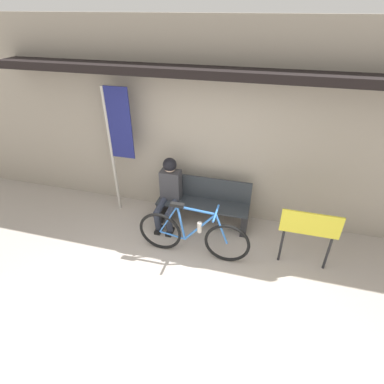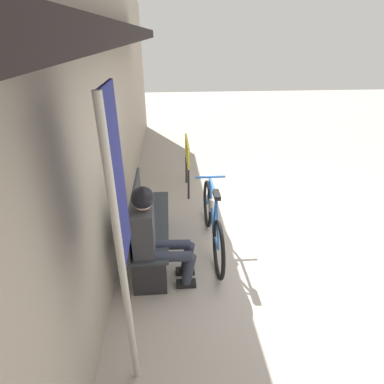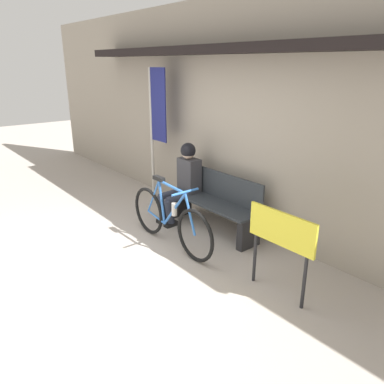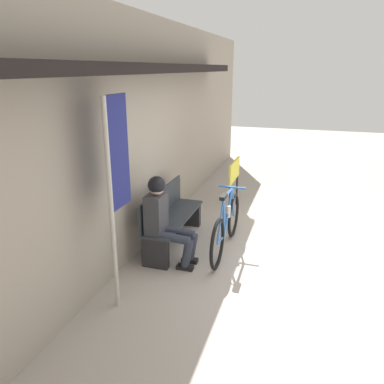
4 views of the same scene
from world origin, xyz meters
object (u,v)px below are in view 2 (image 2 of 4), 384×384
Objects in this scene: bicycle at (212,222)px; banner_pole at (119,215)px; park_bench_near at (147,225)px; person_seated at (154,232)px; signboard at (187,154)px.

bicycle is 2.06m from banner_pole.
park_bench_near is 0.65m from person_seated.
person_seated is at bearing -168.37° from park_bench_near.
park_bench_near is at bearing -0.74° from banner_pole.
banner_pole reaches higher than bicycle.
banner_pole is (-1.52, 0.84, 1.10)m from bicycle.
bicycle reaches higher than park_bench_near.
banner_pole reaches higher than person_seated.
signboard is (3.13, -0.62, -0.79)m from banner_pole.
park_bench_near is 1.30× the size of person_seated.
park_bench_near is at bearing 11.63° from person_seated.
banner_pole is at bearing 171.55° from person_seated.
banner_pole reaches higher than signboard.
park_bench_near is 1.77m from signboard.
banner_pole is at bearing 179.26° from park_bench_near.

